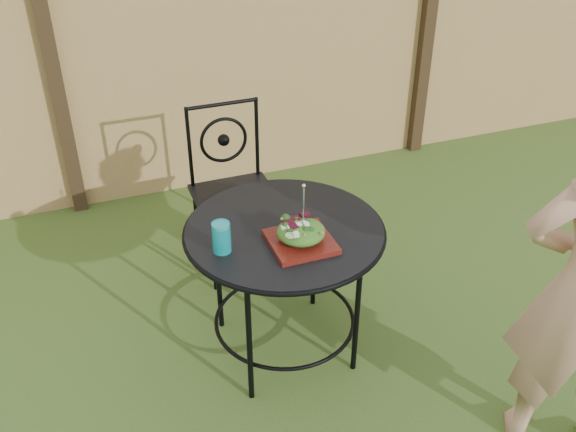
# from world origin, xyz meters

# --- Properties ---
(ground) EXTENTS (60.00, 60.00, 0.00)m
(ground) POSITION_xyz_m (0.00, 0.00, 0.00)
(ground) COLOR #224315
(ground) RESTS_ON ground
(fence) EXTENTS (8.00, 0.12, 1.90)m
(fence) POSITION_xyz_m (-0.00, 2.19, 0.95)
(fence) COLOR tan
(fence) RESTS_ON ground
(patio_table) EXTENTS (0.92, 0.92, 0.72)m
(patio_table) POSITION_xyz_m (-0.45, 0.40, 0.59)
(patio_table) COLOR black
(patio_table) RESTS_ON ground
(patio_chair) EXTENTS (0.46, 0.46, 0.95)m
(patio_chair) POSITION_xyz_m (-0.46, 1.23, 0.50)
(patio_chair) COLOR black
(patio_chair) RESTS_ON ground
(salad_plate) EXTENTS (0.27, 0.27, 0.02)m
(salad_plate) POSITION_xyz_m (-0.42, 0.26, 0.74)
(salad_plate) COLOR #500B0D
(salad_plate) RESTS_ON patio_table
(salad) EXTENTS (0.21, 0.21, 0.08)m
(salad) POSITION_xyz_m (-0.42, 0.26, 0.79)
(salad) COLOR #235614
(salad) RESTS_ON salad_plate
(fork) EXTENTS (0.01, 0.01, 0.18)m
(fork) POSITION_xyz_m (-0.41, 0.26, 0.92)
(fork) COLOR silver
(fork) RESTS_ON salad
(drinking_glass) EXTENTS (0.08, 0.08, 0.14)m
(drinking_glass) POSITION_xyz_m (-0.76, 0.33, 0.79)
(drinking_glass) COLOR #0D99A1
(drinking_glass) RESTS_ON patio_table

